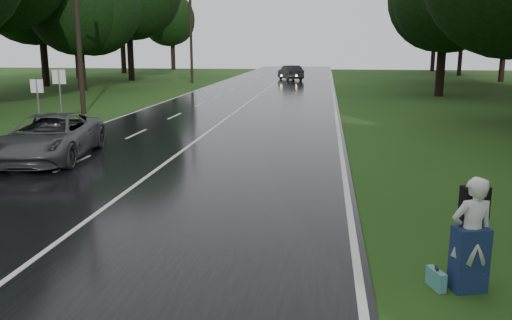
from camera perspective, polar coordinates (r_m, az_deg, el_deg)
The scene contains 15 objects.
ground at distance 10.32m, azimuth -23.70°, elevation -10.71°, with size 160.00×160.00×0.00m, color #254815.
road at distance 28.79m, azimuth -2.98°, elevation 4.60°, with size 12.00×140.00×0.04m, color black.
lane_center at distance 28.79m, azimuth -2.98°, elevation 4.65°, with size 0.12×140.00×0.01m, color silver.
grey_car at distance 19.29m, azimuth -21.29°, elevation 2.32°, with size 2.51×5.45×1.51m, color #414345.
far_car at distance 59.97m, azimuth 3.72°, elevation 9.35°, with size 1.70×4.88×1.61m, color black.
hitchhiker at distance 9.09m, azimuth 22.12°, elevation -7.80°, with size 0.78×0.74×1.87m.
suitcase at distance 9.22m, azimuth 18.78°, elevation -12.01°, with size 0.13×0.44×0.31m, color teal.
utility_pole_mid at distance 31.94m, azimuth -18.02°, elevation 4.73°, with size 1.80×0.28×10.74m, color black, non-canonical shape.
utility_pole_far at distance 55.64m, azimuth -6.88°, elevation 8.20°, with size 1.80×0.28×9.38m, color black, non-canonical shape.
road_sign_a at distance 25.18m, azimuth -22.10°, elevation 2.56°, with size 0.58×0.10×2.41m, color white, non-canonical shape.
road_sign_b at distance 26.91m, azimuth -20.04°, elevation 3.29°, with size 0.65×0.10×2.72m, color white, non-canonical shape.
tree_left_e at distance 48.56m, azimuth -18.12°, elevation 7.10°, with size 7.60×7.60×11.87m, color black, non-canonical shape.
tree_left_f at distance 61.34m, azimuth -13.21°, elevation 8.33°, with size 10.84×10.84×16.93m, color black, non-canonical shape.
tree_right_e at distance 43.48m, azimuth 19.03°, elevation 6.51°, with size 8.25×8.25×12.90m, color black, non-canonical shape.
tree_right_f at distance 57.93m, azimuth 19.12°, elevation 7.77°, with size 10.60×10.60×16.56m, color black, non-canonical shape.
Camera 1 is at (5.16, -8.07, 3.84)m, focal length 37.21 mm.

